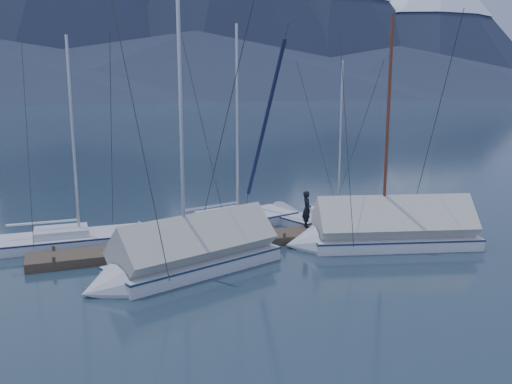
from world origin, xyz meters
The scene contains 10 objects.
ground centered at (0.00, 0.00, 0.00)m, with size 1000.00×1000.00×0.00m, color #152430.
mountain_range centered at (4.12, 370.45, 58.65)m, with size 877.00×584.00×150.50m.
dock centered at (0.00, 2.00, 0.11)m, with size 18.00×1.50×0.54m.
mooring_posts centered at (-0.50, 2.00, 0.35)m, with size 15.12×1.52×0.35m.
sailboat_open_left centered at (-6.48, 4.44, 0.16)m, with size 7.07×3.03×9.33m.
sailboat_open_mid centered at (0.71, 5.13, 0.18)m, with size 7.96×4.20×10.13m.
sailboat_open_right centered at (5.77, 4.74, 0.15)m, with size 6.64×3.76×8.47m.
sailboat_covered_near centered at (4.64, -0.11, 0.51)m, with size 8.24×4.32×10.25m.
sailboat_covered_far centered at (-3.77, -0.54, 0.51)m, with size 7.75×4.58×10.43m.
person centered at (2.57, 2.45, 1.16)m, with size 0.60×0.39×1.64m, color black.
Camera 1 is at (-7.69, -18.59, 6.58)m, focal length 38.00 mm.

